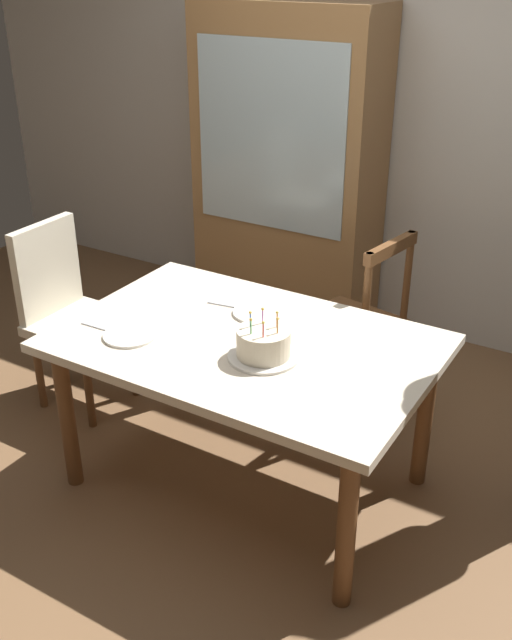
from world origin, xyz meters
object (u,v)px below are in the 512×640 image
object	(u,v)px
dining_table	(246,357)
plate_near_celebrant	(130,335)
birthday_cake	(264,345)
plate_far_side	(258,312)
chair_upholstered	(67,306)
chair_spindle_back	(354,326)
china_cabinet	(288,172)

from	to	relation	value
dining_table	plate_near_celebrant	distance (m)	0.48
birthday_cake	dining_table	bearing A→B (deg)	146.76
plate_far_side	chair_upholstered	distance (m)	1.09
plate_far_side	birthday_cake	bearing A→B (deg)	-55.81
dining_table	chair_spindle_back	bearing A→B (deg)	80.71
birthday_cake	chair_upholstered	world-z (taller)	chair_upholstered
birthday_cake	plate_near_celebrant	bearing A→B (deg)	-166.45
plate_near_celebrant	chair_spindle_back	xyz separation A→B (m)	(0.55, 1.04, -0.27)
plate_near_celebrant	chair_upholstered	world-z (taller)	chair_upholstered
birthday_cake	plate_near_celebrant	world-z (taller)	birthday_cake
chair_spindle_back	dining_table	bearing A→B (deg)	-99.29
birthday_cake	chair_spindle_back	distance (m)	0.96
birthday_cake	plate_far_side	bearing A→B (deg)	124.19
plate_near_celebrant	china_cabinet	world-z (taller)	china_cabinet
dining_table	chair_spindle_back	distance (m)	0.85
dining_table	birthday_cake	world-z (taller)	birthday_cake
chair_upholstered	dining_table	bearing A→B (deg)	-6.73
china_cabinet	chair_upholstered	bearing A→B (deg)	-108.66
birthday_cake	plate_far_side	size ratio (longest dim) A/B	1.27
plate_far_side	china_cabinet	world-z (taller)	china_cabinet
plate_near_celebrant	chair_spindle_back	world-z (taller)	chair_spindle_back
birthday_cake	chair_spindle_back	bearing A→B (deg)	90.36
plate_far_side	chair_spindle_back	world-z (taller)	chair_spindle_back
birthday_cake	plate_far_side	distance (m)	0.39
plate_far_side	china_cabinet	distance (m)	1.47
chair_spindle_back	china_cabinet	size ratio (longest dim) A/B	0.50
chair_spindle_back	china_cabinet	bearing A→B (deg)	137.13
plate_far_side	chair_upholstered	world-z (taller)	chair_upholstered
birthday_cake	chair_upholstered	xyz separation A→B (m)	(-1.29, 0.23, -0.25)
plate_far_side	chair_upholstered	size ratio (longest dim) A/B	0.23
dining_table	plate_near_celebrant	size ratio (longest dim) A/B	6.89
plate_near_celebrant	china_cabinet	size ratio (longest dim) A/B	0.12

